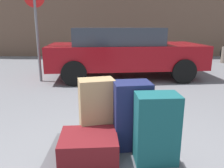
% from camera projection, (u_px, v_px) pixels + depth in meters
% --- Properties ---
extents(luggage_cart, '(1.20, 0.83, 0.34)m').
position_uv_depth(luggage_cart, '(112.00, 161.00, 2.06)').
color(luggage_cart, '#4C4C51').
rests_on(luggage_cart, ground_plane).
extents(suitcase_teal_center, '(0.37, 0.26, 0.61)m').
position_uv_depth(suitcase_teal_center, '(156.00, 128.00, 1.88)').
color(suitcase_teal_center, '#144C51').
rests_on(suitcase_teal_center, luggage_cart).
extents(suitcase_navy_front_right, '(0.37, 0.30, 0.64)m').
position_uv_depth(suitcase_navy_front_right, '(132.00, 115.00, 2.12)').
color(suitcase_navy_front_right, '#191E47').
rests_on(suitcase_navy_front_right, luggage_cart).
extents(suitcase_maroon_front_left, '(0.53, 0.45, 0.22)m').
position_uv_depth(suitcase_maroon_front_left, '(89.00, 146.00, 1.97)').
color(suitcase_maroon_front_left, maroon).
rests_on(suitcase_maroon_front_left, luggage_cart).
extents(suitcase_tan_rear_left, '(0.38, 0.29, 0.65)m').
position_uv_depth(suitcase_tan_rear_left, '(97.00, 111.00, 2.22)').
color(suitcase_tan_rear_left, '#9E7F56').
rests_on(suitcase_tan_rear_left, luggage_cart).
extents(parked_car, '(4.45, 2.23, 1.42)m').
position_uv_depth(parked_car, '(123.00, 51.00, 6.40)').
color(parked_car, maroon).
rests_on(parked_car, ground_plane).
extents(bollard_kerb_near, '(0.22, 0.22, 0.65)m').
position_uv_depth(bollard_kerb_near, '(186.00, 55.00, 8.97)').
color(bollard_kerb_near, '#72665B').
rests_on(bollard_kerb_near, ground_plane).
extents(bollard_kerb_mid, '(0.22, 0.22, 0.65)m').
position_uv_depth(bollard_kerb_mid, '(224.00, 55.00, 8.96)').
color(bollard_kerb_mid, '#72665B').
rests_on(bollard_kerb_mid, ground_plane).
extents(no_parking_sign, '(0.49, 0.14, 2.41)m').
position_uv_depth(no_parking_sign, '(37.00, 25.00, 5.72)').
color(no_parking_sign, slate).
rests_on(no_parking_sign, ground_plane).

